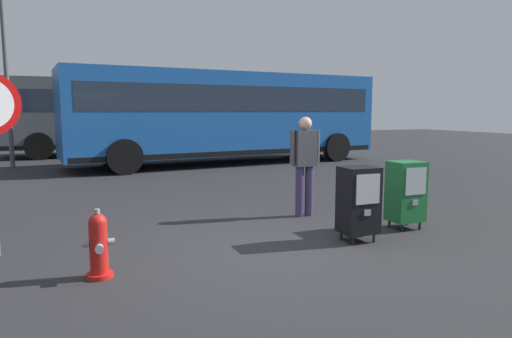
{
  "coord_description": "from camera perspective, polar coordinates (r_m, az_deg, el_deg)",
  "views": [
    {
      "loc": [
        -2.25,
        -5.03,
        1.76
      ],
      "look_at": [
        0.3,
        1.2,
        0.9
      ],
      "focal_mm": 31.71,
      "sensor_mm": 36.0,
      "label": 1
    }
  ],
  "objects": [
    {
      "name": "fire_hydrant",
      "position": [
        5.13,
        -19.24,
        -9.1
      ],
      "size": [
        0.33,
        0.32,
        0.75
      ],
      "color": "red",
      "rests_on": "ground_plane"
    },
    {
      "name": "street_light_near_left",
      "position": [
        16.2,
        -29.33,
        16.38
      ],
      "size": [
        0.32,
        0.32,
        7.99
      ],
      "color": "#4C4F54",
      "rests_on": "ground_plane"
    },
    {
      "name": "pedestrian",
      "position": [
        7.59,
        6.17,
        1.09
      ],
      "size": [
        0.55,
        0.22,
        1.67
      ],
      "color": "#382D51",
      "rests_on": "ground_plane"
    },
    {
      "name": "bus_far",
      "position": [
        19.45,
        -14.66,
        6.91
      ],
      "size": [
        10.56,
        3.0,
        3.0
      ],
      "rotation": [
        0.0,
        0.0,
        -0.03
      ],
      "color": "#4C5156",
      "rests_on": "ground_plane"
    },
    {
      "name": "newspaper_box_secondary",
      "position": [
        7.14,
        18.38,
        -2.68
      ],
      "size": [
        0.48,
        0.42,
        1.02
      ],
      "color": "black",
      "rests_on": "ground_plane"
    },
    {
      "name": "bus_near",
      "position": [
        15.36,
        -3.72,
        7.09
      ],
      "size": [
        10.69,
        3.56,
        3.0
      ],
      "rotation": [
        0.0,
        0.0,
        0.1
      ],
      "color": "#19519E",
      "rests_on": "ground_plane"
    },
    {
      "name": "newspaper_box_primary",
      "position": [
        6.28,
        12.8,
        -3.82
      ],
      "size": [
        0.48,
        0.42,
        1.02
      ],
      "color": "black",
      "rests_on": "ground_plane"
    },
    {
      "name": "ground_plane",
      "position": [
        5.78,
        1.79,
        -10.45
      ],
      "size": [
        60.0,
        60.0,
        0.0
      ],
      "primitive_type": "plane",
      "color": "#262628"
    }
  ]
}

